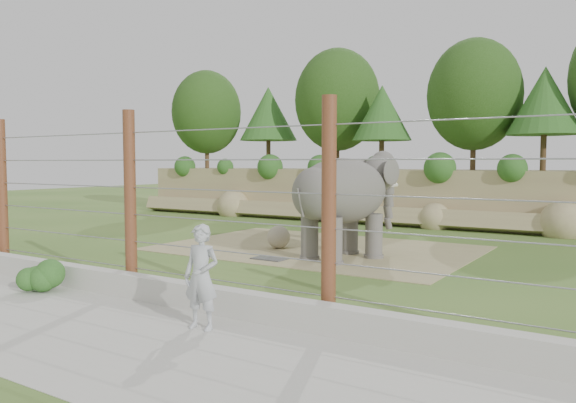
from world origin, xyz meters
The scene contains 11 objects.
ground centered at (0.00, 0.00, 0.00)m, with size 90.00×90.00×0.00m, color #416726.
back_embankment centered at (0.59, 12.68, 3.97)m, with size 30.00×5.52×8.77m.
dirt_patch centered at (0.50, 3.00, 0.01)m, with size 10.00×7.00×0.02m, color #968B5E.
drain_grate centered at (0.40, 0.36, 0.04)m, with size 1.00×0.60×0.03m, color #262628.
elephant centered at (2.13, 1.62, 1.56)m, with size 1.65×3.85×3.12m, color #5B5651, non-canonical shape.
stone_ball centered at (-0.51, 2.21, 0.40)m, with size 0.75×0.75×0.75m, color gray.
retaining_wall centered at (0.00, -5.00, 0.25)m, with size 26.00×0.35×0.50m, color beige.
walkway centered at (0.00, -7.00, 0.01)m, with size 26.00×4.00×0.01m, color beige.
barrier_fence centered at (0.00, -4.50, 2.00)m, with size 20.26×0.26×4.00m.
walkway_shrub centered at (-1.50, -5.80, 0.34)m, with size 0.67×0.67×0.67m, color #2E5C23.
zookeeper centered at (3.32, -5.93, 0.91)m, with size 0.66×0.43×1.80m, color silver.
Camera 1 is at (9.63, -13.06, 2.85)m, focal length 35.00 mm.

